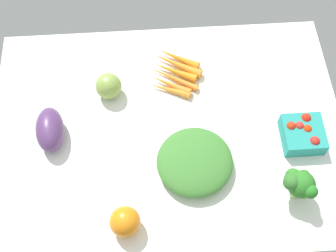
# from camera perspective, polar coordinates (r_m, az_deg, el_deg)

# --- Properties ---
(tablecloth) EXTENTS (1.04, 0.76, 0.02)m
(tablecloth) POSITION_cam_1_polar(r_m,az_deg,el_deg) (1.31, 0.00, -0.61)
(tablecloth) COLOR white
(tablecloth) RESTS_ON ground
(leafy_greens_clump) EXTENTS (0.29, 0.29, 0.06)m
(leafy_greens_clump) POSITION_cam_1_polar(r_m,az_deg,el_deg) (1.23, 3.47, -4.61)
(leafy_greens_clump) COLOR #3E7C31
(leafy_greens_clump) RESTS_ON tablecloth
(eggplant) EXTENTS (0.09, 0.15, 0.08)m
(eggplant) POSITION_cam_1_polar(r_m,az_deg,el_deg) (1.31, -14.98, -0.28)
(eggplant) COLOR #563567
(eggplant) RESTS_ON tablecloth
(broccoli_head) EXTENTS (0.09, 0.09, 0.11)m
(broccoli_head) POSITION_cam_1_polar(r_m,az_deg,el_deg) (1.21, 16.55, -7.12)
(broccoli_head) COLOR #9EBE7D
(broccoli_head) RESTS_ON tablecloth
(berry_basket) EXTENTS (0.12, 0.12, 0.06)m
(berry_basket) POSITION_cam_1_polar(r_m,az_deg,el_deg) (1.32, 16.99, -0.95)
(berry_basket) COLOR teal
(berry_basket) RESTS_ON tablecloth
(carrot_bunch) EXTENTS (0.18, 0.20, 0.03)m
(carrot_bunch) POSITION_cam_1_polar(r_m,az_deg,el_deg) (1.39, 0.81, 6.93)
(carrot_bunch) COLOR orange
(carrot_bunch) RESTS_ON tablecloth
(bell_pepper_orange) EXTENTS (0.08, 0.08, 0.09)m
(bell_pepper_orange) POSITION_cam_1_polar(r_m,az_deg,el_deg) (1.16, -5.57, -12.19)
(bell_pepper_orange) COLOR orange
(bell_pepper_orange) RESTS_ON tablecloth
(heirloom_tomato_green) EXTENTS (0.08, 0.08, 0.08)m
(heirloom_tomato_green) POSITION_cam_1_polar(r_m,az_deg,el_deg) (1.35, -7.67, 5.12)
(heirloom_tomato_green) COLOR #87A548
(heirloom_tomato_green) RESTS_ON tablecloth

